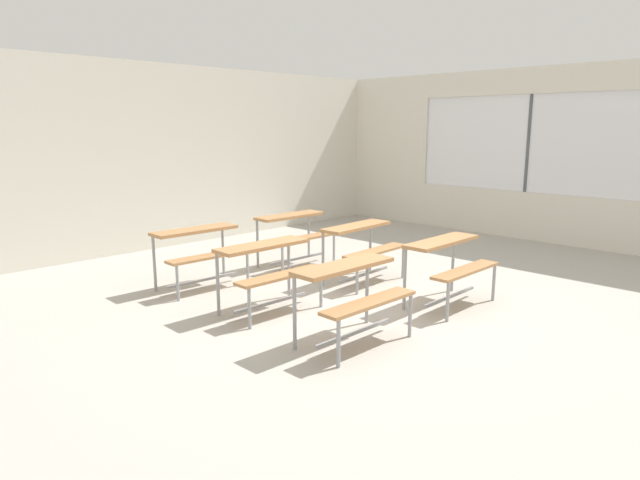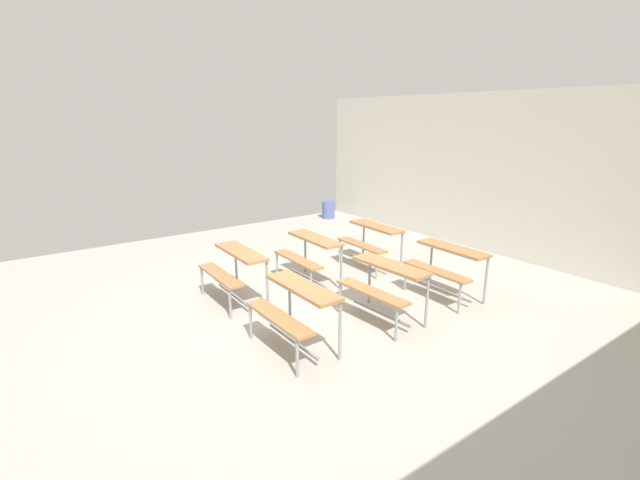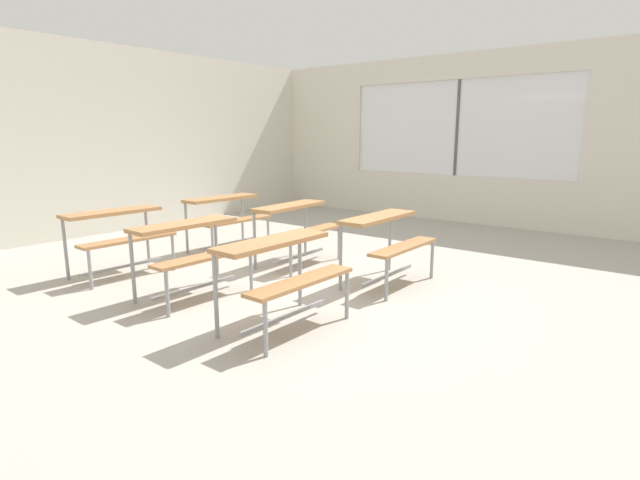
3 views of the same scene
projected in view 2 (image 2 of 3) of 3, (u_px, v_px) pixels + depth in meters
name	position (u px, v px, depth m)	size (l,w,h in m)	color
ground	(304.00, 314.00, 5.98)	(10.00, 9.00, 0.05)	#ADA89E
wall_back	(506.00, 176.00, 8.11)	(10.00, 0.12, 3.00)	silver
desk_bench_r0c0	(234.00, 264.00, 6.18)	(1.11, 0.61, 0.74)	#A87547
desk_bench_r0c1	(295.00, 303.00, 4.90)	(1.10, 0.60, 0.74)	#A87547
desk_bench_r1c0	(309.00, 249.00, 6.86)	(1.11, 0.61, 0.74)	#A87547
desk_bench_r1c1	(384.00, 279.00, 5.61)	(1.13, 0.65, 0.74)	#A87547
desk_bench_r2c0	(371.00, 236.00, 7.61)	(1.12, 0.62, 0.74)	#A87547
desk_bench_r2c1	(447.00, 260.00, 6.35)	(1.11, 0.61, 0.74)	#A87547
trash_bin	(328.00, 210.00, 11.44)	(0.33, 0.33, 0.44)	#51609E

